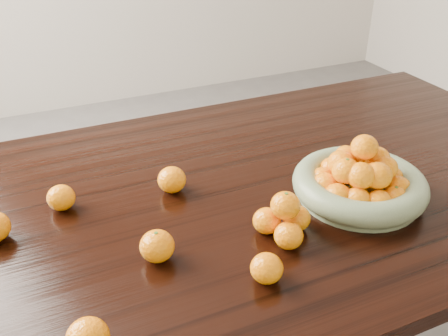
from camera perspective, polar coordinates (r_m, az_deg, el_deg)
name	(u,v)px	position (r m, az deg, el deg)	size (l,w,h in m)	color
dining_table	(220,223)	(1.24, -0.42, -6.34)	(2.00, 1.00, 0.75)	black
fruit_bowl	(359,181)	(1.20, 15.22, -1.46)	(0.31, 0.31, 0.16)	gray
orange_pyramid	(284,220)	(1.04, 6.91, -5.87)	(0.12, 0.12, 0.11)	orange
loose_orange_0	(157,246)	(0.99, -7.66, -8.83)	(0.07, 0.07, 0.06)	orange
loose_orange_2	(267,268)	(0.94, 4.90, -11.35)	(0.06, 0.06, 0.06)	orange
loose_orange_3	(61,198)	(1.18, -18.12, -3.24)	(0.06, 0.06, 0.06)	orange
loose_orange_4	(172,180)	(1.19, -5.99, -1.33)	(0.07, 0.07, 0.06)	orange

